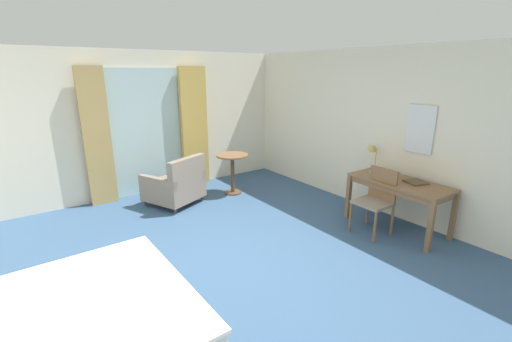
% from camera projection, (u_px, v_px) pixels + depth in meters
% --- Properties ---
extents(ground, '(6.56, 7.00, 0.10)m').
position_uv_depth(ground, '(227.00, 274.00, 4.01)').
color(ground, '#38567A').
extents(wall_back, '(6.16, 0.12, 2.58)m').
position_uv_depth(wall_back, '(131.00, 125.00, 6.16)').
color(wall_back, silver).
rests_on(wall_back, ground).
extents(wall_right, '(0.12, 6.60, 2.58)m').
position_uv_depth(wall_right, '(392.00, 133.00, 5.33)').
color(wall_right, silver).
rests_on(wall_right, ground).
extents(balcony_glass_door, '(1.33, 0.02, 2.27)m').
position_uv_depth(balcony_glass_door, '(148.00, 133.00, 6.29)').
color(balcony_glass_door, silver).
rests_on(balcony_glass_door, ground).
extents(curtain_panel_left, '(0.43, 0.10, 2.30)m').
position_uv_depth(curtain_panel_left, '(97.00, 138.00, 5.71)').
color(curtain_panel_left, tan).
rests_on(curtain_panel_left, ground).
extents(curtain_panel_right, '(0.53, 0.10, 2.30)m').
position_uv_depth(curtain_panel_right, '(194.00, 128.00, 6.70)').
color(curtain_panel_right, tan).
rests_on(curtain_panel_right, ground).
extents(writing_desk, '(0.65, 1.38, 0.73)m').
position_uv_depth(writing_desk, '(399.00, 187.00, 4.89)').
color(writing_desk, brown).
rests_on(writing_desk, ground).
extents(desk_chair, '(0.43, 0.45, 0.92)m').
position_uv_depth(desk_chair, '(377.00, 197.00, 4.81)').
color(desk_chair, gray).
rests_on(desk_chair, ground).
extents(desk_lamp, '(0.28, 0.30, 0.46)m').
position_uv_depth(desk_lamp, '(373.00, 151.00, 5.32)').
color(desk_lamp, tan).
rests_on(desk_lamp, writing_desk).
extents(closed_book, '(0.33, 0.32, 0.02)m').
position_uv_depth(closed_book, '(416.00, 182.00, 4.78)').
color(closed_book, brown).
rests_on(closed_book, writing_desk).
extents(armchair_by_window, '(1.05, 1.05, 0.86)m').
position_uv_depth(armchair_by_window, '(176.00, 186.00, 5.88)').
color(armchair_by_window, gray).
rests_on(armchair_by_window, ground).
extents(round_cafe_table, '(0.58, 0.58, 0.74)m').
position_uv_depth(round_cafe_table, '(232.00, 165.00, 6.36)').
color(round_cafe_table, brown).
rests_on(round_cafe_table, ground).
extents(wall_mirror, '(0.02, 0.41, 0.68)m').
position_uv_depth(wall_mirror, '(420.00, 129.00, 4.87)').
color(wall_mirror, silver).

